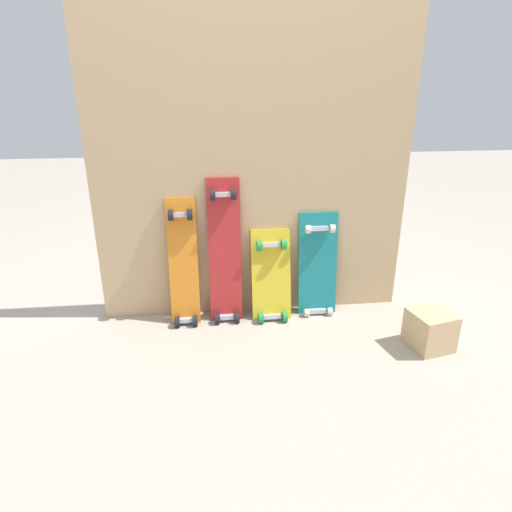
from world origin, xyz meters
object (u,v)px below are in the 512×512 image
(skateboard_red, at_px, (225,257))
(wooden_crate, at_px, (430,330))
(skateboard_orange, at_px, (184,268))
(skateboard_yellow, at_px, (271,281))
(skateboard_teal, at_px, (318,270))

(skateboard_red, height_order, wooden_crate, skateboard_red)
(skateboard_orange, bearing_deg, skateboard_yellow, -0.93)
(skateboard_orange, xyz_separation_m, wooden_crate, (1.30, -0.44, -0.23))
(skateboard_orange, height_order, skateboard_red, skateboard_red)
(skateboard_orange, distance_m, skateboard_red, 0.24)
(skateboard_yellow, xyz_separation_m, wooden_crate, (0.79, -0.43, -0.13))
(skateboard_yellow, distance_m, skateboard_teal, 0.29)
(skateboard_red, distance_m, skateboard_yellow, 0.31)
(skateboard_red, distance_m, skateboard_teal, 0.57)
(skateboard_yellow, relative_size, wooden_crate, 2.92)
(skateboard_orange, distance_m, skateboard_teal, 0.80)
(skateboard_orange, height_order, skateboard_yellow, skateboard_orange)
(skateboard_red, xyz_separation_m, skateboard_yellow, (0.27, -0.02, -0.15))
(skateboard_red, height_order, skateboard_yellow, skateboard_red)
(skateboard_red, height_order, skateboard_teal, skateboard_red)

